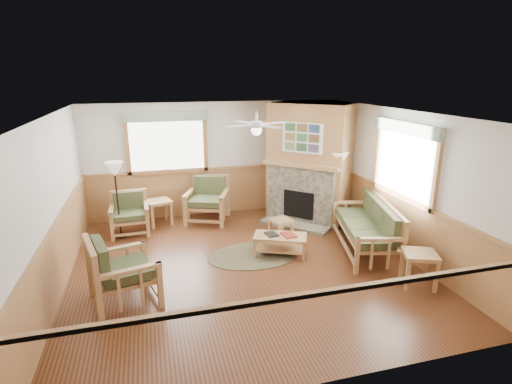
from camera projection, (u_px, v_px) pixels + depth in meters
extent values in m
cube|color=#562D17|center=(245.00, 266.00, 7.19)|extent=(6.00, 6.00, 0.01)
cube|color=white|center=(244.00, 114.00, 6.42)|extent=(6.00, 6.00, 0.01)
cube|color=silver|center=(215.00, 159.00, 9.58)|extent=(6.00, 0.02, 2.70)
cube|color=silver|center=(314.00, 276.00, 4.03)|extent=(6.00, 0.02, 2.70)
cube|color=silver|center=(52.00, 209.00, 6.04)|extent=(0.02, 6.00, 2.70)
cube|color=silver|center=(398.00, 182.00, 7.56)|extent=(0.02, 6.00, 2.70)
cylinder|color=brown|center=(254.00, 255.00, 7.57)|extent=(2.26, 2.26, 0.01)
cube|color=maroon|center=(289.00, 234.00, 7.49)|extent=(0.26, 0.33, 0.03)
cube|color=black|center=(272.00, 234.00, 7.53)|extent=(0.24, 0.30, 0.03)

